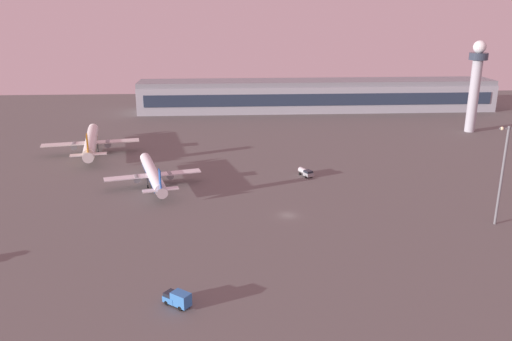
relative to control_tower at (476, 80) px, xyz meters
name	(u,v)px	position (x,y,z in m)	size (l,w,h in m)	color
ground_plane	(288,215)	(-94.03, -93.91, -23.27)	(416.00, 416.00, 0.00)	#605E5B
terminal_building	(317,95)	(-61.25, 53.59, -15.18)	(190.23, 22.40, 16.40)	#9EA3AD
control_tower	(476,80)	(0.00, 0.00, 0.00)	(8.00, 8.00, 40.39)	#A8A8B2
airplane_mid_apron	(153,174)	(-133.97, -66.82, -19.48)	(30.18, 38.45, 10.02)	white
airplane_taxiway_distant	(91,142)	(-162.68, -27.34, -18.73)	(36.47, 46.60, 12.01)	silver
fuel_truck	(306,172)	(-83.97, -60.02, -21.91)	(4.62, 6.59, 2.35)	gray
catering_truck	(178,298)	(-120.37, -137.61, -21.69)	(5.90, 5.33, 3.05)	#3372BF
apron_light_central	(503,169)	(-40.15, -102.94, -8.23)	(4.80, 0.90, 26.39)	slate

